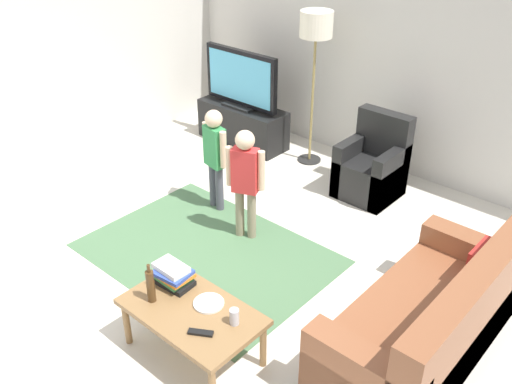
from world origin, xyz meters
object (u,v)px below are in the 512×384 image
at_px(tv_stand, 243,125).
at_px(couch, 432,326).
at_px(book_stack, 173,275).
at_px(tv_remote, 201,333).
at_px(child_center, 245,175).
at_px(coffee_table, 192,315).
at_px(armchair, 373,169).
at_px(plate, 209,303).
at_px(child_near_tv, 215,151).
at_px(soda_can, 234,317).
at_px(floor_lamp, 316,33).
at_px(bottle, 151,286).
at_px(tv, 241,79).

distance_m(tv_stand, couch, 3.96).
distance_m(book_stack, tv_remote, 0.57).
distance_m(child_center, coffee_table, 1.59).
relative_size(armchair, plate, 4.09).
relative_size(child_near_tv, coffee_table, 1.08).
height_order(child_center, plate, child_center).
bearing_deg(soda_can, armchair, 102.18).
bearing_deg(floor_lamp, child_center, -73.24).
distance_m(couch, floor_lamp, 3.46).
bearing_deg(child_center, soda_can, -50.10).
xyz_separation_m(couch, soda_can, (-0.97, -1.00, 0.19)).
bearing_deg(child_near_tv, coffee_table, -49.59).
distance_m(coffee_table, tv_remote, 0.26).
height_order(floor_lamp, book_stack, floor_lamp).
bearing_deg(bottle, tv, 122.68).
bearing_deg(tv_remote, floor_lamp, 83.45).
bearing_deg(tv_stand, floor_lamp, 8.97).
bearing_deg(tv_stand, bottle, -57.50).
bearing_deg(couch, armchair, 131.32).
xyz_separation_m(floor_lamp, child_center, (0.51, -1.71, -0.88)).
height_order(couch, child_near_tv, child_near_tv).
xyz_separation_m(book_stack, tv_remote, (0.52, -0.22, -0.07)).
xyz_separation_m(child_near_tv, plate, (1.39, -1.45, -0.22)).
height_order(couch, book_stack, couch).
bearing_deg(plate, tv, 129.18).
bearing_deg(soda_can, bottle, -159.86).
height_order(child_near_tv, bottle, child_near_tv).
bearing_deg(tv_stand, child_near_tv, -56.90).
relative_size(coffee_table, tv_remote, 5.88).
relative_size(tv, coffee_table, 1.10).
bearing_deg(plate, armchair, 96.84).
relative_size(tv_stand, tv, 1.09).
relative_size(tv_stand, armchair, 1.33).
distance_m(armchair, child_near_tv, 1.73).
xyz_separation_m(tv_stand, child_near_tv, (0.89, -1.36, 0.41)).
bearing_deg(coffee_table, couch, 40.59).
xyz_separation_m(armchair, soda_can, (0.60, -2.79, 0.18)).
height_order(bottle, tv_remote, bottle).
height_order(child_center, tv_remote, child_center).
relative_size(tv_stand, tv_remote, 7.06).
bearing_deg(tv_remote, child_center, 91.51).
xyz_separation_m(tv_remote, soda_can, (0.10, 0.22, 0.05)).
bearing_deg(tv_stand, couch, -27.48).
bearing_deg(tv_stand, plate, -51.03).
bearing_deg(floor_lamp, coffee_table, -67.75).
bearing_deg(coffee_table, tv, 127.38).
relative_size(floor_lamp, soda_can, 14.83).
bearing_deg(tv, coffee_table, -52.62).
distance_m(floor_lamp, child_near_tv, 1.76).
height_order(tv, soda_can, tv).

